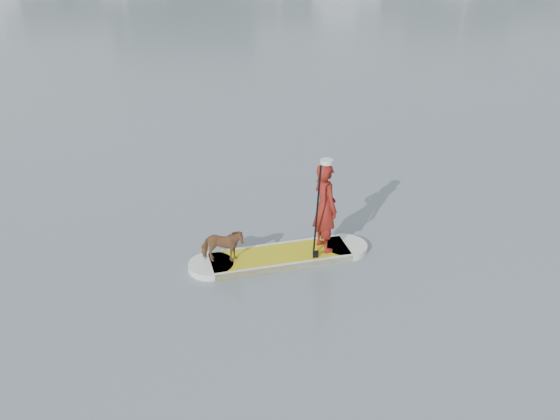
{
  "coord_description": "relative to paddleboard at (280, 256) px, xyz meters",
  "views": [
    {
      "loc": [
        -4.34,
        -11.58,
        5.93
      ],
      "look_at": [
        -3.76,
        -2.02,
        1.0
      ],
      "focal_mm": 40.0,
      "sensor_mm": 36.0,
      "label": 1
    }
  ],
  "objects": [
    {
      "name": "paddle",
      "position": [
        0.62,
        -0.17,
        0.74
      ],
      "size": [
        0.1,
        0.3,
        2.0
      ],
      "rotation": [
        0.0,
        0.0,
        0.2
      ],
      "color": "black",
      "rests_on": "ground"
    },
    {
      "name": "paddleboard",
      "position": [
        0.0,
        0.0,
        0.0
      ],
      "size": [
        3.25,
        1.29,
        0.12
      ],
      "rotation": [
        0.0,
        0.0,
        0.2
      ],
      "color": "gold",
      "rests_on": "ground"
    },
    {
      "name": "paddler",
      "position": [
        0.8,
        0.16,
        0.89
      ],
      "size": [
        0.61,
        0.71,
        1.66
      ],
      "primitive_type": "imported",
      "rotation": [
        0.0,
        0.0,
        1.99
      ],
      "color": "maroon",
      "rests_on": "paddleboard"
    },
    {
      "name": "white_cap",
      "position": [
        0.8,
        0.16,
        1.76
      ],
      "size": [
        0.22,
        0.22,
        0.07
      ],
      "primitive_type": "cylinder",
      "color": "silver",
      "rests_on": "paddler"
    },
    {
      "name": "ground",
      "position": [
        3.76,
        2.02,
        -0.06
      ],
      "size": [
        140.0,
        140.0,
        0.0
      ],
      "primitive_type": "plane",
      "color": "slate",
      "rests_on": "ground"
    },
    {
      "name": "dog",
      "position": [
        -1.01,
        -0.2,
        0.38
      ],
      "size": [
        0.75,
        0.35,
        0.63
      ],
      "primitive_type": "imported",
      "rotation": [
        0.0,
        0.0,
        1.55
      ],
      "color": "brown",
      "rests_on": "paddleboard"
    }
  ]
}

